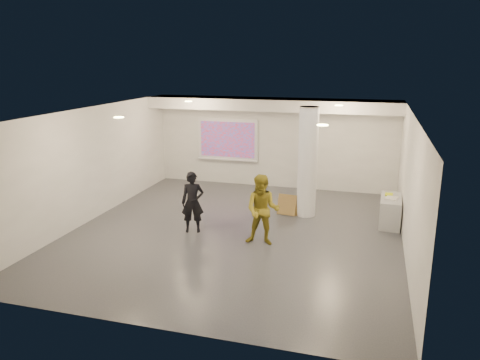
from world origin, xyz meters
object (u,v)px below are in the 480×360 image
(projection_screen, at_px, (228,140))
(credenza, at_px, (390,211))
(man, at_px, (263,210))
(column, at_px, (308,162))
(woman, at_px, (193,202))

(projection_screen, bearing_deg, credenza, -27.62)
(man, bearing_deg, credenza, 35.44)
(column, bearing_deg, credenza, -3.36)
(column, distance_m, woman, 3.34)
(projection_screen, height_order, credenza, projection_screen)
(projection_screen, bearing_deg, woman, -83.17)
(column, xyz_separation_m, credenza, (2.22, -0.13, -1.14))
(projection_screen, height_order, woman, projection_screen)
(credenza, xyz_separation_m, man, (-2.90, -2.23, 0.47))
(projection_screen, relative_size, credenza, 1.68)
(projection_screen, distance_m, man, 5.61)
(credenza, relative_size, woman, 0.82)
(column, xyz_separation_m, projection_screen, (-3.10, 2.65, 0.03))
(credenza, distance_m, woman, 5.14)
(projection_screen, bearing_deg, man, -64.26)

